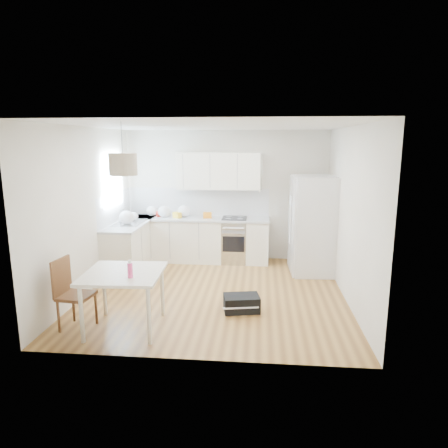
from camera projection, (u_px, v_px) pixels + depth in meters
The scene contains 29 objects.
floor at pixel (215, 293), 6.63m from camera, with size 4.20×4.20×0.00m, color brown.
ceiling at pixel (214, 126), 6.09m from camera, with size 4.20×4.20×0.00m, color white.
wall_back at pixel (226, 196), 8.41m from camera, with size 4.20×4.20×0.00m, color beige.
wall_left at pixel (88, 211), 6.55m from camera, with size 4.20×4.20×0.00m, color beige.
wall_right at pixel (349, 215), 6.17m from camera, with size 4.20×4.20×0.00m, color beige.
window_glassblock at pixel (113, 180), 7.59m from camera, with size 0.02×1.00×1.00m, color #BFE0F9.
cabinets_back at pixel (196, 240), 8.35m from camera, with size 3.00×0.60×0.88m, color white.
cabinets_left at pixel (132, 246), 7.88m from camera, with size 0.60×1.80×0.88m, color white.
counter_back at pixel (196, 219), 8.26m from camera, with size 3.02×0.64×0.04m, color #A9ABAE.
counter_left at pixel (130, 223), 7.78m from camera, with size 0.64×1.82×0.04m, color #A9ABAE.
backsplash_back at pixel (198, 202), 8.49m from camera, with size 3.00×0.01×0.58m, color white.
backsplash_left at pixel (115, 207), 7.75m from camera, with size 0.01×1.80×0.58m, color white.
upper_cabinets at pixel (218, 171), 8.16m from camera, with size 1.70×0.32×0.75m, color white.
range_oven at pixel (234, 241), 8.28m from camera, with size 0.50×0.61×0.88m, color #B9BBBE, non-canonical shape.
sink at pixel (130, 223), 7.73m from camera, with size 0.50×0.80×0.16m, color #B9BBBE, non-canonical shape.
refrigerator at pixel (313, 225), 7.53m from camera, with size 0.88×0.92×1.84m, color silver, non-canonical shape.
dining_table at pixel (124, 278), 5.23m from camera, with size 1.04×1.04×0.79m.
dining_chair at pixel (76, 294), 5.28m from camera, with size 0.40×0.40×0.96m, color #472615, non-canonical shape.
drink_bottle at pixel (130, 269), 4.98m from camera, with size 0.07×0.07×0.23m, color #E64080.
gym_bag at pixel (242, 303), 5.89m from camera, with size 0.52×0.34×0.24m, color black.
pendant_lamp at pixel (123, 164), 4.99m from camera, with size 0.35×0.35×0.27m, color beige.
grocery_bag_a at pixel (152, 211), 8.42m from camera, with size 0.24×0.20×0.21m, color white.
grocery_bag_b at pixel (164, 212), 8.29m from camera, with size 0.26×0.22×0.24m, color white.
grocery_bag_c at pixel (184, 211), 8.30m from camera, with size 0.27×0.23×0.24m, color white.
grocery_bag_d at pixel (133, 216), 7.96m from camera, with size 0.19×0.16×0.17m, color white.
grocery_bag_e at pixel (127, 217), 7.59m from camera, with size 0.29×0.24×0.26m, color white.
snack_orange at pixel (207, 215), 8.20m from camera, with size 0.17×0.11×0.12m, color orange.
snack_yellow at pixel (177, 215), 8.23m from camera, with size 0.17×0.11×0.12m, color gold.
snack_red at pixel (160, 214), 8.40m from camera, with size 0.16×0.10×0.11m, color red.
Camera 1 is at (0.73, -6.23, 2.45)m, focal length 32.00 mm.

